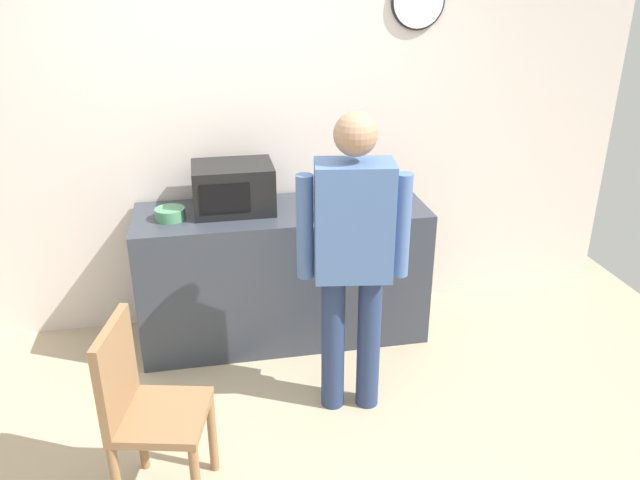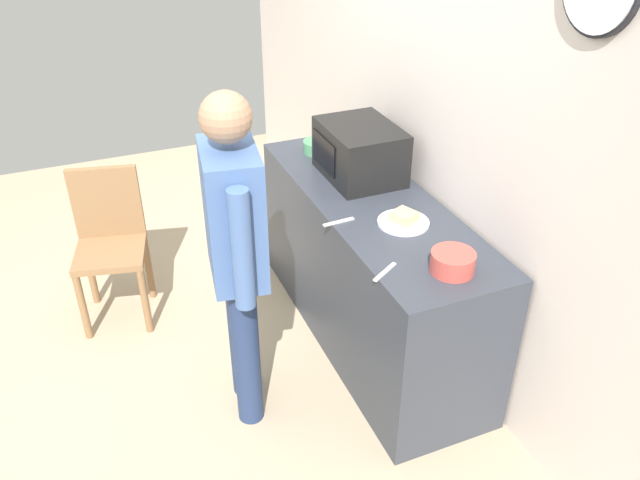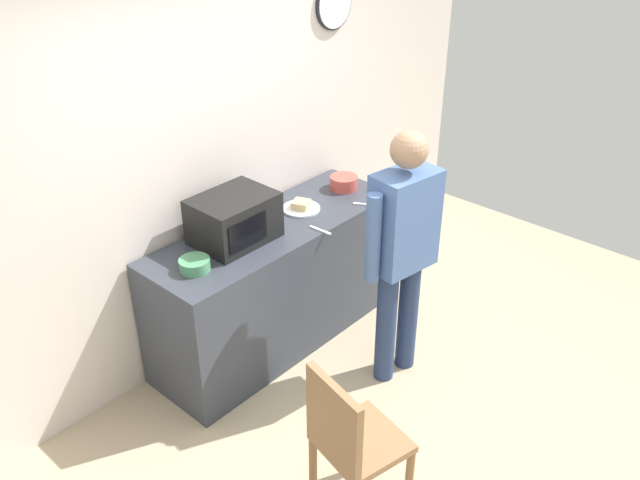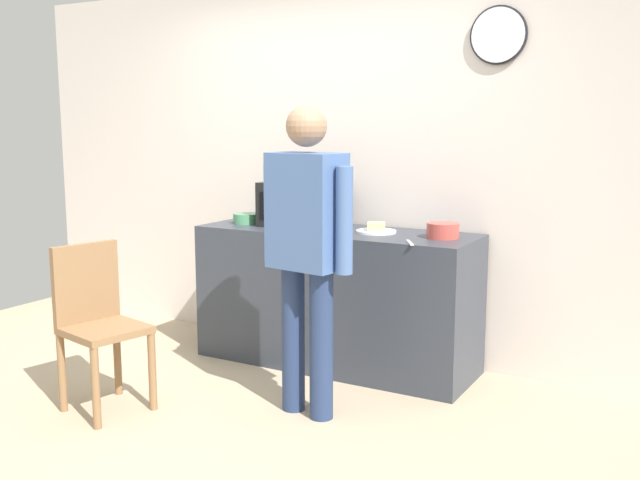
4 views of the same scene
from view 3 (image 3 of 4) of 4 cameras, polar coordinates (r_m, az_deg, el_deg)
ground_plane at (r=4.25m, az=6.65°, el=-16.13°), size 6.00×6.00×0.00m
back_wall at (r=4.41m, az=-9.39°, el=6.30°), size 5.40×0.13×2.60m
kitchen_counter at (r=4.68m, az=-3.65°, el=-3.67°), size 1.87×0.62×0.92m
microwave at (r=4.23m, az=-7.26°, el=1.80°), size 0.50×0.39×0.30m
sandwich_plate at (r=4.63m, az=-1.60°, el=2.80°), size 0.26×0.26×0.07m
salad_bowl at (r=4.91m, az=2.02°, el=4.87°), size 0.20×0.20×0.09m
cereal_bowl at (r=4.02m, az=-10.52°, el=-2.05°), size 0.18×0.18×0.07m
fork_utensil at (r=4.70m, az=3.83°, el=3.02°), size 0.11×0.16×0.01m
spoon_utensil at (r=4.37m, az=0.01°, el=0.84°), size 0.03×0.17×0.01m
person_standing at (r=4.11m, az=6.97°, el=-0.18°), size 0.58×0.30×1.71m
wooden_chair at (r=3.48m, az=2.56°, el=-16.55°), size 0.48×0.48×0.94m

